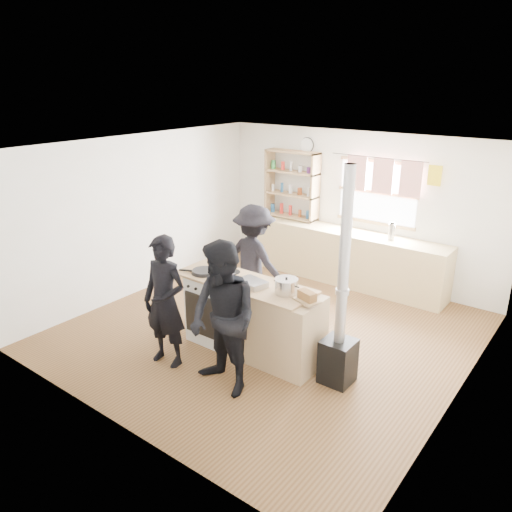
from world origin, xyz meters
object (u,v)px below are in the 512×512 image
(person_far, at_px, (254,260))
(person_near_right, at_px, (223,320))
(cooking_island, at_px, (253,318))
(person_near_left, at_px, (165,302))
(bread_board, at_px, (307,297))
(stockpot_counter, at_px, (286,286))
(flue_heater, at_px, (340,331))
(stockpot_stove, at_px, (226,265))
(roast_tray, at_px, (252,283))
(thermos, at_px, (392,232))
(skillet_greens, at_px, (204,271))

(person_far, bearing_deg, person_near_right, 123.10)
(cooking_island, relative_size, person_near_left, 1.22)
(bread_board, height_order, person_near_left, person_near_left)
(stockpot_counter, distance_m, person_far, 1.49)
(stockpot_counter, bearing_deg, flue_heater, 3.44)
(stockpot_stove, bearing_deg, roast_tray, -17.26)
(person_near_left, height_order, person_near_right, person_near_right)
(person_near_right, bearing_deg, stockpot_stove, 140.49)
(thermos, xyz_separation_m, stockpot_counter, (-0.12, -2.76, -0.01))
(roast_tray, relative_size, stockpot_counter, 1.42)
(roast_tray, bearing_deg, stockpot_counter, 7.73)
(skillet_greens, bearing_deg, flue_heater, 4.85)
(cooking_island, distance_m, person_far, 1.20)
(person_near_right, bearing_deg, cooking_island, 117.73)
(thermos, relative_size, person_near_left, 0.16)
(cooking_island, bearing_deg, person_near_right, -73.87)
(roast_tray, bearing_deg, person_near_left, -132.49)
(stockpot_stove, xyz_separation_m, person_far, (-0.15, 0.80, -0.20))
(cooking_island, xyz_separation_m, skillet_greens, (-0.71, -0.10, 0.49))
(cooking_island, height_order, person_far, person_far)
(stockpot_counter, distance_m, bread_board, 0.31)
(thermos, xyz_separation_m, stockpot_stove, (-1.14, -2.64, -0.02))
(stockpot_stove, distance_m, person_near_left, 0.98)
(skillet_greens, distance_m, stockpot_counter, 1.19)
(skillet_greens, distance_m, flue_heater, 1.91)
(flue_heater, relative_size, person_far, 1.54)
(roast_tray, bearing_deg, bread_board, 1.67)
(person_near_right, relative_size, person_far, 1.06)
(stockpot_stove, height_order, person_near_right, person_near_right)
(roast_tray, bearing_deg, skillet_greens, -175.61)
(roast_tray, height_order, stockpot_stove, stockpot_stove)
(skillet_greens, xyz_separation_m, person_near_right, (0.95, -0.73, -0.10))
(cooking_island, xyz_separation_m, person_far, (-0.68, 0.93, 0.35))
(skillet_greens, xyz_separation_m, bread_board, (1.49, 0.08, 0.02))
(person_far, bearing_deg, flue_heater, 160.26)
(roast_tray, xyz_separation_m, stockpot_stove, (-0.56, 0.17, 0.04))
(flue_heater, bearing_deg, roast_tray, -174.86)
(roast_tray, xyz_separation_m, bread_board, (0.76, 0.02, 0.01))
(cooking_island, bearing_deg, stockpot_stove, 166.68)
(stockpot_counter, xyz_separation_m, flue_heater, (0.69, 0.04, -0.38))
(person_near_right, bearing_deg, skillet_greens, 154.00)
(skillet_greens, distance_m, person_near_right, 1.20)
(person_near_right, bearing_deg, bread_board, 67.66)
(flue_heater, bearing_deg, person_far, 154.87)
(person_near_right, distance_m, person_far, 1.99)
(person_far, bearing_deg, bread_board, 152.44)
(thermos, bearing_deg, person_near_right, -95.75)
(cooking_island, height_order, stockpot_counter, stockpot_counter)
(roast_tray, relative_size, flue_heater, 0.16)
(skillet_greens, bearing_deg, person_near_left, -87.86)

